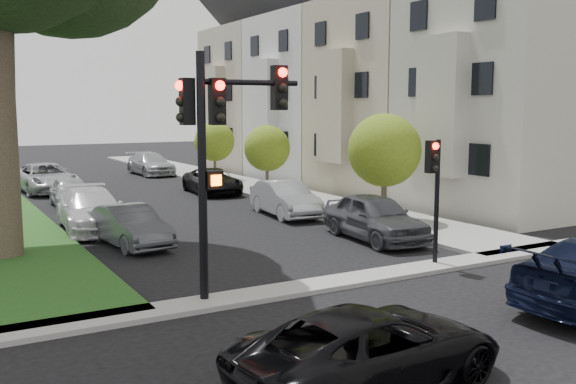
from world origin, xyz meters
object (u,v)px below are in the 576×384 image
traffic_signal_main (219,132)px  traffic_signal_secondary (434,179)px  car_parked_1 (285,199)px  small_tree_b (267,148)px  car_cross_near (370,348)px  car_parked_5 (130,226)px  small_tree_c (214,141)px  car_parked_7 (71,192)px  small_tree_a (384,150)px  car_parked_8 (46,178)px  car_parked_6 (91,210)px  car_parked_4 (151,164)px  car_parked_2 (212,181)px  car_parked_0 (375,217)px

traffic_signal_main → traffic_signal_secondary: 6.56m
car_parked_1 → small_tree_b: bearing=74.3°
traffic_signal_main → car_parked_1: 12.19m
car_cross_near → car_parked_5: size_ratio=1.18×
small_tree_c → traffic_signal_main: (-9.55, -22.56, 1.48)m
car_parked_7 → small_tree_a: bearing=-42.3°
traffic_signal_main → traffic_signal_secondary: size_ratio=1.58×
small_tree_b → traffic_signal_main: bearing=-121.2°
small_tree_a → small_tree_b: size_ratio=1.19×
car_parked_1 → car_parked_8: 14.72m
traffic_signal_secondary → car_parked_6: 12.60m
car_parked_4 → car_parked_8: bearing=-143.8°
car_parked_1 → car_parked_8: car_parked_8 is taller
car_parked_8 → small_tree_b: bearing=-37.8°
small_tree_c → car_cross_near: bearing=-108.6°
traffic_signal_main → small_tree_b: bearing=58.8°
car_cross_near → car_parked_2: size_ratio=1.00×
car_cross_near → car_parked_8: 27.71m
car_parked_7 → car_parked_2: bearing=12.0°
small_tree_c → car_parked_0: bearing=-97.0°
car_parked_5 → car_parked_8: car_parked_8 is taller
small_tree_b → car_parked_5: (-9.74, -8.94, -1.72)m
car_parked_0 → car_parked_6: (-7.86, 6.60, -0.04)m
traffic_signal_main → car_cross_near: bearing=-88.6°
small_tree_a → car_parked_5: small_tree_a is taller
car_parked_2 → car_parked_7: (-7.31, -1.04, 0.03)m
car_parked_2 → car_parked_5: size_ratio=1.18×
traffic_signal_main → car_parked_0: traffic_signal_main is taller
car_parked_2 → car_parked_7: car_parked_7 is taller
car_parked_2 → car_parked_5: bearing=-119.2°
small_tree_a → car_parked_8: bearing=121.4°
car_parked_1 → car_cross_near: bearing=-108.9°
small_tree_c → traffic_signal_main: size_ratio=0.64×
car_parked_2 → car_parked_4: car_parked_4 is taller
small_tree_b → car_parked_0: 12.42m
small_tree_c → traffic_signal_secondary: (-3.15, -22.60, 0.07)m
car_parked_1 → car_parked_2: car_parked_1 is taller
small_tree_a → car_parked_1: small_tree_a is taller
traffic_signal_main → car_parked_4: (7.33, 28.18, -3.17)m
car_parked_7 → car_parked_6: bearing=-90.5°
car_parked_6 → car_parked_7: (0.47, 6.01, -0.06)m
car_parked_5 → car_parked_8: size_ratio=0.73×
car_parked_6 → car_parked_2: bearing=46.5°
car_parked_8 → car_parked_2: bearing=-37.9°
small_tree_a → small_tree_c: small_tree_a is taller
car_parked_0 → car_parked_4: 24.50m
small_tree_b → car_parked_8: (-9.82, 6.44, -1.61)m
car_parked_5 → car_parked_6: bearing=89.7°
small_tree_a → car_parked_8: 18.93m
small_tree_a → small_tree_b: 9.63m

